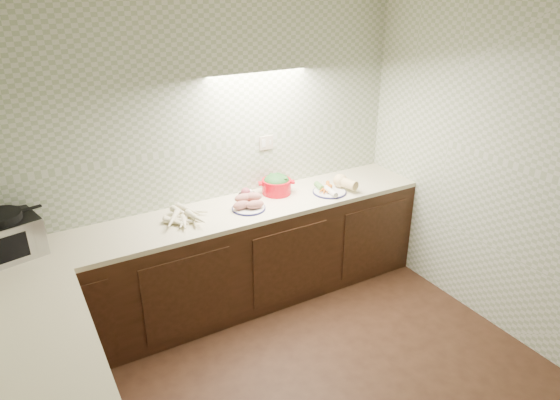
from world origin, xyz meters
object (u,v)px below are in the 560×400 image
toaster_oven (3,237)px  veg_plate (335,185)px  onion_bowl (247,195)px  parsnip_pile (184,217)px  sweet_potato_plate (248,203)px  dutch_oven (277,184)px

toaster_oven → veg_plate: size_ratio=1.41×
onion_bowl → veg_plate: size_ratio=0.42×
veg_plate → parsnip_pile: bearing=176.3°
toaster_oven → parsnip_pile: toaster_oven is taller
toaster_oven → sweet_potato_plate: size_ratio=1.78×
toaster_oven → dutch_oven: size_ratio=1.53×
sweet_potato_plate → veg_plate: 0.84m
toaster_oven → onion_bowl: toaster_oven is taller
dutch_oven → veg_plate: size_ratio=0.92×
dutch_oven → veg_plate: (0.48, -0.20, -0.04)m
onion_bowl → toaster_oven: bearing=-179.2°
onion_bowl → veg_plate: 0.79m
veg_plate → sweet_potato_plate: bearing=177.4°
parsnip_pile → dutch_oven: dutch_oven is taller
sweet_potato_plate → onion_bowl: sweet_potato_plate is taller
toaster_oven → parsnip_pile: size_ratio=1.24×
toaster_oven → veg_plate: (2.59, -0.17, -0.10)m
sweet_potato_plate → toaster_oven: bearing=175.6°
toaster_oven → onion_bowl: 1.83m
toaster_oven → dutch_oven: bearing=-12.7°
toaster_oven → parsnip_pile: 1.23m
sweet_potato_plate → onion_bowl: bearing=67.0°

